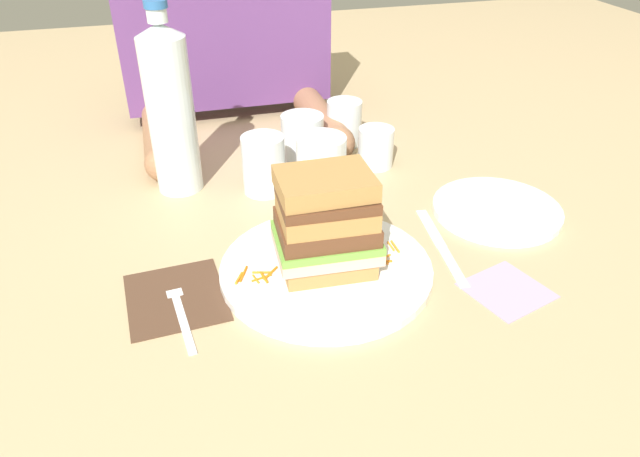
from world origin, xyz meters
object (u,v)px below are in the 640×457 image
(empty_tumbler_0, at_px, (376,147))
(napkin_pink, at_px, (507,290))
(knife, at_px, (442,247))
(empty_tumbler_2, at_px, (344,123))
(side_plate, at_px, (497,210))
(sandwich, at_px, (326,223))
(napkin_dark, at_px, (176,297))
(water_bottle, at_px, (170,109))
(empty_tumbler_3, at_px, (264,164))
(empty_tumbler_1, at_px, (303,139))
(juice_glass, at_px, (321,164))
(fork, at_px, (179,305))
(main_plate, at_px, (326,269))

(empty_tumbler_0, distance_m, napkin_pink, 0.39)
(knife, distance_m, empty_tumbler_2, 0.39)
(side_plate, bearing_deg, sandwich, -165.52)
(napkin_dark, bearing_deg, water_bottle, 84.17)
(knife, distance_m, empty_tumbler_3, 0.32)
(empty_tumbler_0, distance_m, empty_tumbler_1, 0.13)
(napkin_pink, bearing_deg, side_plate, 64.05)
(napkin_dark, height_order, water_bottle, water_bottle)
(napkin_pink, bearing_deg, water_bottle, 133.87)
(napkin_dark, height_order, juice_glass, juice_glass)
(sandwich, bearing_deg, empty_tumbler_0, 58.58)
(juice_glass, bearing_deg, empty_tumbler_3, 173.53)
(empty_tumbler_3, xyz_separation_m, napkin_pink, (0.25, -0.35, -0.05))
(knife, relative_size, empty_tumbler_2, 2.35)
(fork, bearing_deg, water_bottle, 84.99)
(sandwich, height_order, water_bottle, water_bottle)
(napkin_pink, bearing_deg, juice_glass, 114.49)
(sandwich, height_order, fork, sandwich)
(sandwich, relative_size, knife, 0.68)
(empty_tumbler_2, bearing_deg, napkin_pink, -82.59)
(main_plate, height_order, napkin_dark, main_plate)
(water_bottle, distance_m, empty_tumbler_1, 0.25)
(main_plate, bearing_deg, empty_tumbler_3, 97.80)
(fork, xyz_separation_m, napkin_pink, (0.41, -0.08, -0.00))
(water_bottle, bearing_deg, main_plate, -60.56)
(main_plate, xyz_separation_m, fork, (-0.20, -0.02, -0.00))
(empty_tumbler_3, bearing_deg, napkin_pink, -54.54)
(main_plate, relative_size, napkin_pink, 2.99)
(water_bottle, relative_size, empty_tumbler_1, 3.42)
(juice_glass, distance_m, side_plate, 0.29)
(juice_glass, relative_size, napkin_pink, 0.94)
(juice_glass, xyz_separation_m, water_bottle, (-0.23, 0.06, 0.10))
(empty_tumbler_1, relative_size, side_plate, 0.44)
(water_bottle, height_order, empty_tumbler_3, water_bottle)
(empty_tumbler_1, bearing_deg, empty_tumbler_2, 30.43)
(empty_tumbler_0, bearing_deg, empty_tumbler_3, -169.40)
(napkin_pink, bearing_deg, empty_tumbler_2, 97.41)
(napkin_pink, bearing_deg, empty_tumbler_3, 125.46)
(knife, bearing_deg, empty_tumbler_1, 110.61)
(napkin_dark, relative_size, empty_tumbler_1, 1.53)
(empty_tumbler_1, bearing_deg, main_plate, -99.04)
(napkin_pink, bearing_deg, napkin_dark, 166.26)
(napkin_dark, bearing_deg, knife, 1.55)
(juice_glass, distance_m, empty_tumbler_0, 0.13)
(juice_glass, xyz_separation_m, side_plate, (0.24, -0.16, -0.04))
(sandwich, distance_m, side_plate, 0.32)
(napkin_dark, height_order, napkin_pink, same)
(juice_glass, height_order, water_bottle, water_bottle)
(empty_tumbler_1, xyz_separation_m, empty_tumbler_2, (0.10, 0.06, -0.00))
(main_plate, relative_size, empty_tumbler_1, 3.22)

